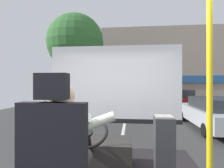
% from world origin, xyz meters
% --- Properties ---
extents(ground, '(18.00, 44.00, 0.06)m').
position_xyz_m(ground, '(0.00, 8.80, -0.02)').
color(ground, '#363636').
extents(bus_driver, '(0.81, 0.56, 0.80)m').
position_xyz_m(bus_driver, '(-0.22, -0.49, 1.35)').
color(bus_driver, '#332D28').
rests_on(bus_driver, driver_seat).
extents(steering_console, '(1.10, 0.98, 0.78)m').
position_xyz_m(steering_console, '(-0.22, 0.72, 0.84)').
color(steering_console, '#282623').
rests_on(steering_console, bus_floor).
extents(handrail_pole, '(0.04, 0.04, 2.08)m').
position_xyz_m(handrail_pole, '(0.91, -0.45, 1.66)').
color(handrail_pole, yellow).
rests_on(handrail_pole, bus_floor).
extents(fare_box, '(0.22, 0.24, 0.84)m').
position_xyz_m(fare_box, '(0.71, 0.33, 1.04)').
color(fare_box, '#333338').
rests_on(fare_box, bus_floor).
extents(windshield_panel, '(2.50, 0.08, 1.48)m').
position_xyz_m(windshield_panel, '(0.00, 1.62, 1.67)').
color(windshield_panel, white).
extents(street_tree, '(3.47, 3.47, 6.15)m').
position_xyz_m(street_tree, '(-3.12, 9.22, 4.39)').
color(street_tree, '#4C3828').
rests_on(street_tree, ground).
extents(shop_building, '(13.21, 4.87, 6.69)m').
position_xyz_m(shop_building, '(4.30, 16.27, 3.34)').
color(shop_building, gray).
rests_on(shop_building, ground).
extents(parked_car_silver, '(1.99, 4.50, 1.28)m').
position_xyz_m(parked_car_silver, '(3.78, 6.12, 0.66)').
color(parked_car_silver, silver).
rests_on(parked_car_silver, ground).
extents(parked_car_red, '(1.76, 4.01, 1.46)m').
position_xyz_m(parked_car_red, '(3.64, 11.58, 0.75)').
color(parked_car_red, maroon).
rests_on(parked_car_red, ground).
extents(parked_car_blue, '(1.95, 4.08, 1.42)m').
position_xyz_m(parked_car_blue, '(3.59, 16.56, 0.73)').
color(parked_car_blue, navy).
rests_on(parked_car_blue, ground).
extents(parked_car_white, '(1.93, 4.04, 1.31)m').
position_xyz_m(parked_car_white, '(4.06, 21.34, 0.67)').
color(parked_car_white, silver).
rests_on(parked_car_white, ground).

